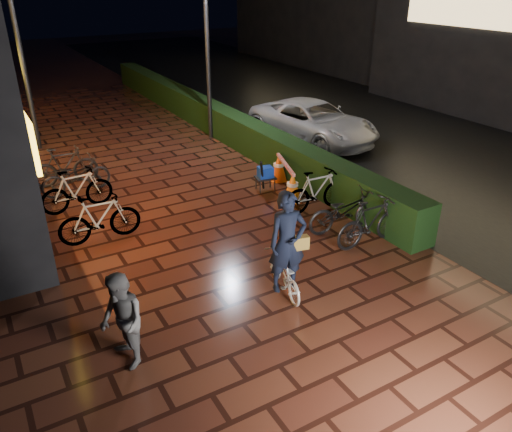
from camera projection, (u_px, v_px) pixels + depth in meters
ground at (238, 249)px, 10.45m from camera, size 80.00×80.00×0.00m
asphalt_road at (388, 129)px, 18.39m from camera, size 11.00×60.00×0.01m
hedge at (213, 117)px, 17.92m from camera, size 0.70×20.00×1.00m
bystander_person at (122, 321)px, 7.10m from camera, size 0.64×0.79×1.52m
van at (313, 121)px, 16.84m from camera, size 2.98×5.04×1.32m
lamp_post_hedge at (207, 47)px, 16.13m from camera, size 0.53×0.19×5.48m
lamp_post_sf at (20, 51)px, 15.03m from camera, size 0.54×0.17×5.59m
cyclist at (286, 257)px, 8.73m from camera, size 0.78×1.46×1.99m
traffic_barrier at (285, 177)px, 13.11m from camera, size 0.98×1.87×0.76m
cart_assembly at (265, 174)px, 13.01m from camera, size 0.60×0.52×0.95m
parked_bikes_storefront at (78, 185)px, 12.24m from camera, size 2.01×4.23×1.05m
parked_bikes_hedge at (343, 207)px, 11.11m from camera, size 1.87×2.45×1.05m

